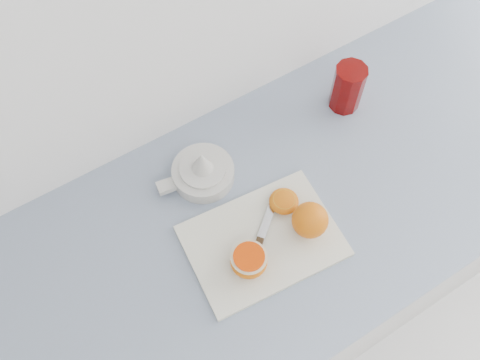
# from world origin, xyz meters

# --- Properties ---
(counter) EXTENTS (2.63, 0.64, 0.89)m
(counter) POSITION_xyz_m (0.13, 1.70, 0.45)
(counter) COLOR silver
(counter) RESTS_ON ground
(cutting_board) EXTENTS (0.33, 0.25, 0.01)m
(cutting_board) POSITION_xyz_m (-0.01, 1.65, 0.90)
(cutting_board) COLOR silver
(cutting_board) RESTS_ON counter
(whole_orange) EXTENTS (0.08, 0.08, 0.08)m
(whole_orange) POSITION_xyz_m (0.09, 1.62, 0.94)
(whole_orange) COLOR #F16100
(whole_orange) RESTS_ON cutting_board
(half_orange) EXTENTS (0.08, 0.08, 0.05)m
(half_orange) POSITION_xyz_m (-0.06, 1.62, 0.93)
(half_orange) COLOR #F16100
(half_orange) RESTS_ON cutting_board
(squeezed_shell) EXTENTS (0.06, 0.06, 0.03)m
(squeezed_shell) POSITION_xyz_m (0.08, 1.69, 0.92)
(squeezed_shell) COLOR #CF620D
(squeezed_shell) RESTS_ON cutting_board
(paring_knife) EXTENTS (0.16, 0.13, 0.01)m
(paring_knife) POSITION_xyz_m (-0.03, 1.64, 0.91)
(paring_knife) COLOR #432A17
(paring_knife) RESTS_ON cutting_board
(citrus_juicer) EXTENTS (0.18, 0.14, 0.09)m
(citrus_juicer) POSITION_xyz_m (-0.04, 1.85, 0.92)
(citrus_juicer) COLOR silver
(citrus_juicer) RESTS_ON counter
(red_tumbler) EXTENTS (0.08, 0.08, 0.12)m
(red_tumbler) POSITION_xyz_m (0.36, 1.85, 0.95)
(red_tumbler) COLOR #640402
(red_tumbler) RESTS_ON counter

